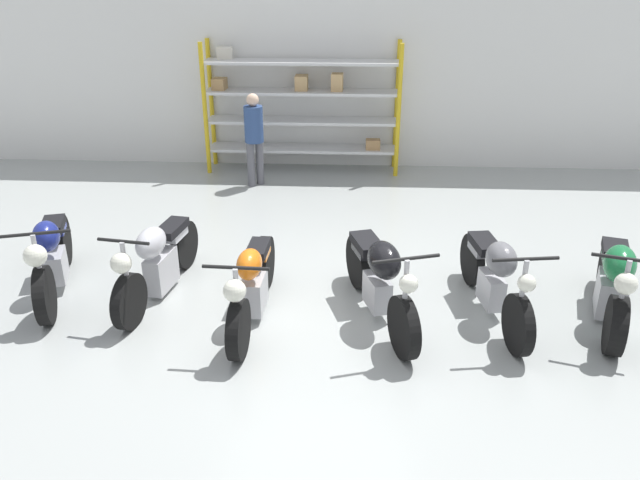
% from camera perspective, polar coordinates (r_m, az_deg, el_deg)
% --- Properties ---
extents(ground_plane, '(30.00, 30.00, 0.00)m').
position_cam_1_polar(ground_plane, '(7.10, -0.17, -6.49)').
color(ground_plane, '#9EA3A0').
extents(back_wall, '(30.00, 0.08, 3.60)m').
position_cam_1_polar(back_wall, '(11.75, 1.39, 15.37)').
color(back_wall, white).
rests_on(back_wall, ground_plane).
extents(shelving_rack, '(3.52, 0.63, 2.33)m').
position_cam_1_polar(shelving_rack, '(11.53, -1.77, 12.32)').
color(shelving_rack, gold).
rests_on(shelving_rack, ground_plane).
extents(motorcycle_blue, '(0.93, 2.07, 1.05)m').
position_cam_1_polar(motorcycle_blue, '(7.93, -23.33, -1.32)').
color(motorcycle_blue, black).
rests_on(motorcycle_blue, ground_plane).
extents(motorcycle_silver, '(0.61, 2.08, 1.01)m').
position_cam_1_polar(motorcycle_silver, '(7.46, -14.65, -1.76)').
color(motorcycle_silver, black).
rests_on(motorcycle_silver, ground_plane).
extents(motorcycle_orange, '(0.65, 2.13, 0.99)m').
position_cam_1_polar(motorcycle_orange, '(6.80, -6.22, -4.00)').
color(motorcycle_orange, black).
rests_on(motorcycle_orange, ground_plane).
extents(motorcycle_black, '(0.91, 2.09, 1.07)m').
position_cam_1_polar(motorcycle_black, '(6.77, 5.47, -3.39)').
color(motorcycle_black, black).
rests_on(motorcycle_black, ground_plane).
extents(motorcycle_grey, '(0.65, 2.10, 1.04)m').
position_cam_1_polar(motorcycle_grey, '(7.07, 15.70, -3.17)').
color(motorcycle_grey, black).
rests_on(motorcycle_grey, ground_plane).
extents(motorcycle_green, '(0.88, 1.94, 1.04)m').
position_cam_1_polar(motorcycle_green, '(7.44, 25.29, -3.60)').
color(motorcycle_green, black).
rests_on(motorcycle_green, ground_plane).
extents(person_browsing, '(0.45, 0.45, 1.60)m').
position_cam_1_polar(person_browsing, '(10.80, -6.05, 9.73)').
color(person_browsing, '#595960').
rests_on(person_browsing, ground_plane).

